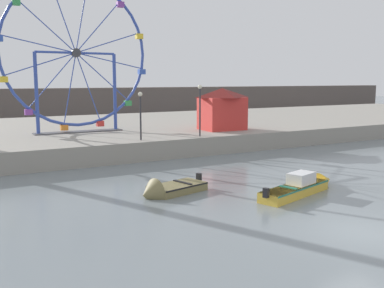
% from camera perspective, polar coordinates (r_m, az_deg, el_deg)
% --- Properties ---
extents(ground_plane, '(240.00, 240.00, 0.00)m').
position_cam_1_polar(ground_plane, '(18.19, 21.03, -10.45)').
color(ground_plane, slate).
extents(quay_promenade, '(110.00, 25.58, 1.39)m').
position_cam_1_polar(quay_promenade, '(43.28, -11.23, 1.48)').
color(quay_promenade, gray).
rests_on(quay_promenade, ground_plane).
extents(distant_town_skyline, '(140.00, 3.00, 4.40)m').
position_cam_1_polar(distant_town_skyline, '(68.45, -18.27, 4.92)').
color(distant_town_skyline, '#564C47').
rests_on(distant_town_skyline, ground_plane).
extents(motorboat_mustard_yellow, '(6.15, 2.76, 1.35)m').
position_cam_1_polar(motorboat_mustard_yellow, '(23.35, 14.10, -5.19)').
color(motorboat_mustard_yellow, gold).
rests_on(motorboat_mustard_yellow, ground_plane).
extents(motorboat_olive_wood, '(3.93, 2.33, 1.44)m').
position_cam_1_polar(motorboat_olive_wood, '(22.27, -3.35, -5.90)').
color(motorboat_olive_wood, olive).
rests_on(motorboat_olive_wood, ground_plane).
extents(ferris_wheel_blue_frame, '(11.88, 1.20, 12.27)m').
position_cam_1_polar(ferris_wheel_blue_frame, '(37.55, -14.58, 10.86)').
color(ferris_wheel_blue_frame, '#334CA8').
rests_on(ferris_wheel_blue_frame, quay_promenade).
extents(carnival_booth_red_striped, '(3.95, 3.11, 3.55)m').
position_cam_1_polar(carnival_booth_red_striped, '(38.37, 3.86, 4.58)').
color(carnival_booth_red_striped, red).
rests_on(carnival_booth_red_striped, quay_promenade).
extents(promenade_lamp_near, '(0.32, 0.32, 3.89)m').
position_cam_1_polar(promenade_lamp_near, '(33.72, 1.02, 5.29)').
color(promenade_lamp_near, '#2D2D33').
rests_on(promenade_lamp_near, quay_promenade).
extents(promenade_lamp_far, '(0.32, 0.32, 3.41)m').
position_cam_1_polar(promenade_lamp_far, '(31.82, -6.59, 4.57)').
color(promenade_lamp_far, '#2D2D33').
rests_on(promenade_lamp_far, quay_promenade).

